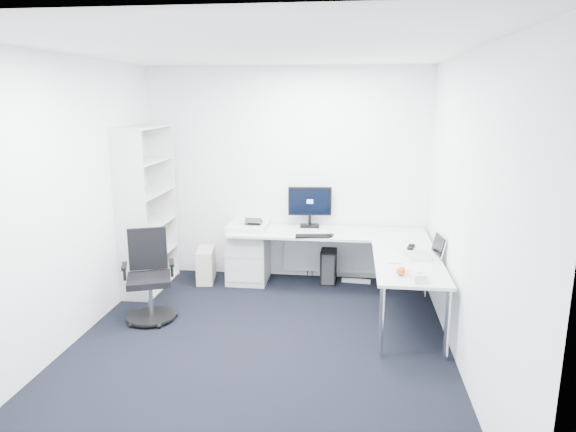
# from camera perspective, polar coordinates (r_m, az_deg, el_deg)

# --- Properties ---
(ground) EXTENTS (4.20, 4.20, 0.00)m
(ground) POSITION_cam_1_polar(r_m,az_deg,el_deg) (5.00, -3.29, -14.52)
(ground) COLOR black
(ceiling) EXTENTS (4.20, 4.20, 0.00)m
(ceiling) POSITION_cam_1_polar(r_m,az_deg,el_deg) (4.45, -3.76, 18.00)
(ceiling) COLOR white
(wall_back) EXTENTS (3.60, 0.02, 2.70)m
(wall_back) POSITION_cam_1_polar(r_m,az_deg,el_deg) (6.58, -0.18, 4.64)
(wall_back) COLOR white
(wall_back) RESTS_ON ground
(wall_front) EXTENTS (3.60, 0.02, 2.70)m
(wall_front) POSITION_cam_1_polar(r_m,az_deg,el_deg) (2.59, -12.08, -9.12)
(wall_front) COLOR white
(wall_front) RESTS_ON ground
(wall_left) EXTENTS (0.02, 4.20, 2.70)m
(wall_left) POSITION_cam_1_polar(r_m,az_deg,el_deg) (5.18, -23.50, 1.22)
(wall_left) COLOR white
(wall_left) RESTS_ON ground
(wall_right) EXTENTS (0.02, 4.20, 2.70)m
(wall_right) POSITION_cam_1_polar(r_m,az_deg,el_deg) (4.57, 19.27, 0.14)
(wall_right) COLOR white
(wall_right) RESTS_ON ground
(l_desk) EXTENTS (2.41, 1.35, 0.70)m
(l_desk) POSITION_cam_1_polar(r_m,az_deg,el_deg) (6.09, 4.16, -5.77)
(l_desk) COLOR #BCBEBF
(l_desk) RESTS_ON ground
(drawer_pedestal) EXTENTS (0.50, 0.62, 0.76)m
(drawer_pedestal) POSITION_cam_1_polar(r_m,az_deg,el_deg) (6.63, -4.37, -3.95)
(drawer_pedestal) COLOR #BCBEBF
(drawer_pedestal) RESTS_ON ground
(bookshelf) EXTENTS (0.39, 1.00, 1.99)m
(bookshelf) POSITION_cam_1_polar(r_m,az_deg,el_deg) (6.44, -15.42, 0.78)
(bookshelf) COLOR silver
(bookshelf) RESTS_ON ground
(task_chair) EXTENTS (0.69, 0.69, 0.96)m
(task_chair) POSITION_cam_1_polar(r_m,az_deg,el_deg) (5.59, -15.21, -6.58)
(task_chair) COLOR black
(task_chair) RESTS_ON ground
(black_pc_tower) EXTENTS (0.21, 0.44, 0.43)m
(black_pc_tower) POSITION_cam_1_polar(r_m,az_deg,el_deg) (6.65, 4.56, -5.39)
(black_pc_tower) COLOR black
(black_pc_tower) RESTS_ON ground
(beige_pc_tower) EXTENTS (0.27, 0.47, 0.42)m
(beige_pc_tower) POSITION_cam_1_polar(r_m,az_deg,el_deg) (6.70, -9.11, -5.39)
(beige_pc_tower) COLOR beige
(beige_pc_tower) RESTS_ON ground
(power_strip) EXTENTS (0.37, 0.09, 0.04)m
(power_strip) POSITION_cam_1_polar(r_m,az_deg,el_deg) (6.68, 7.56, -7.16)
(power_strip) COLOR silver
(power_strip) RESTS_ON ground
(monitor) EXTENTS (0.56, 0.23, 0.53)m
(monitor) POSITION_cam_1_polar(r_m,az_deg,el_deg) (6.49, 2.44, 1.07)
(monitor) COLOR black
(monitor) RESTS_ON l_desk
(black_keyboard) EXTENTS (0.41, 0.18, 0.02)m
(black_keyboard) POSITION_cam_1_polar(r_m,az_deg,el_deg) (6.07, 2.72, -2.24)
(black_keyboard) COLOR black
(black_keyboard) RESTS_ON l_desk
(mouse) EXTENTS (0.08, 0.10, 0.03)m
(mouse) POSITION_cam_1_polar(r_m,az_deg,el_deg) (6.09, 4.76, -2.17)
(mouse) COLOR black
(mouse) RESTS_ON l_desk
(desk_phone) EXTENTS (0.20, 0.20, 0.14)m
(desk_phone) POSITION_cam_1_polar(r_m,az_deg,el_deg) (6.47, -3.82, -0.75)
(desk_phone) COLOR #2B2C2E
(desk_phone) RESTS_ON l_desk
(laptop) EXTENTS (0.39, 0.38, 0.25)m
(laptop) POSITION_cam_1_polar(r_m,az_deg,el_deg) (5.46, 14.32, -3.17)
(laptop) COLOR silver
(laptop) RESTS_ON l_desk
(white_keyboard) EXTENTS (0.15, 0.46, 0.02)m
(white_keyboard) POSITION_cam_1_polar(r_m,az_deg,el_deg) (5.42, 11.74, -4.44)
(white_keyboard) COLOR silver
(white_keyboard) RESTS_ON l_desk
(headphones) EXTENTS (0.15, 0.19, 0.04)m
(headphones) POSITION_cam_1_polar(r_m,az_deg,el_deg) (5.78, 13.52, -3.27)
(headphones) COLOR black
(headphones) RESTS_ON l_desk
(orange_fruit) EXTENTS (0.09, 0.09, 0.09)m
(orange_fruit) POSITION_cam_1_polar(r_m,az_deg,el_deg) (4.88, 12.45, -5.99)
(orange_fruit) COLOR #DB5913
(orange_fruit) RESTS_ON l_desk
(tissue_box) EXTENTS (0.16, 0.24, 0.08)m
(tissue_box) POSITION_cam_1_polar(r_m,az_deg,el_deg) (4.80, 14.14, -6.48)
(tissue_box) COLOR silver
(tissue_box) RESTS_ON l_desk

